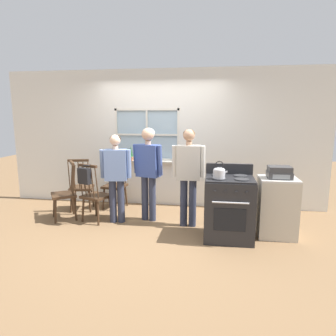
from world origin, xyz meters
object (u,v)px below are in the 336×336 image
chair_center_cluster (81,187)px  potted_plant (131,156)px  person_teen_center (148,165)px  chair_by_window (95,196)px  chair_near_wall (116,186)px  stove (229,207)px  chair_near_stove (65,194)px  stereo (279,172)px  person_elderly_left (116,171)px  kettle (219,172)px  person_adult_right (189,169)px  side_counter (277,207)px  handbag (84,176)px

chair_center_cluster → potted_plant: (0.84, 0.53, 0.56)m
person_teen_center → chair_by_window: bearing=-151.4°
chair_near_wall → stove: (2.13, -1.17, 0.03)m
potted_plant → chair_near_stove: bearing=-131.6°
potted_plant → stereo: size_ratio=0.89×
person_elderly_left → kettle: person_elderly_left is taller
person_adult_right → potted_plant: size_ratio=5.29×
chair_near_wall → stereo: bearing=78.6°
chair_by_window → chair_center_cluster: (-0.50, 0.53, 0.00)m
chair_by_window → kettle: size_ratio=4.13×
chair_by_window → chair_near_stove: same height
person_teen_center → stereo: person_teen_center is taller
kettle → stereo: size_ratio=0.73×
person_elderly_left → stereo: (2.58, -0.22, 0.10)m
side_counter → stereo: (0.00, -0.02, 0.54)m
chair_near_stove → person_adult_right: 2.23m
chair_near_stove → handbag: 0.68m
stove → handbag: stove is taller
person_teen_center → potted_plant: size_ratio=5.31×
potted_plant → handbag: (-0.42, -1.28, -0.16)m
side_counter → chair_near_wall: bearing=161.2°
person_elderly_left → person_teen_center: size_ratio=0.93×
chair_near_wall → stove: bearing=69.1°
chair_by_window → stove: size_ratio=0.94×
person_adult_right → potted_plant: (-1.26, 1.05, 0.05)m
person_adult_right → handbag: bearing=-172.6°
chair_near_wall → person_teen_center: 1.12m
chair_by_window → side_counter: chair_by_window is taller
kettle → stereo: bearing=19.2°
person_teen_center → person_adult_right: 0.73m
chair_by_window → kettle: bearing=-173.3°
chair_near_wall → chair_center_cluster: (-0.61, -0.25, 0.00)m
person_adult_right → kettle: bearing=-48.3°
chair_by_window → person_elderly_left: person_elderly_left is taller
person_adult_right → kettle: person_adult_right is taller
stove → kettle: bearing=-140.4°
chair_by_window → stereo: (2.96, -0.21, 0.54)m
person_teen_center → person_adult_right: size_ratio=1.01×
chair_near_stove → person_adult_right: size_ratio=0.64×
chair_near_wall → stereo: stereo is taller
person_adult_right → potted_plant: bearing=139.7°
person_teen_center → person_elderly_left: bearing=-143.8°
chair_near_wall → person_elderly_left: person_elderly_left is taller
chair_by_window → person_adult_right: person_adult_right is taller
side_counter → person_adult_right: bearing=171.5°
stove → handbag: size_ratio=3.53×
person_adult_right → chair_near_stove: bearing=179.1°
chair_near_stove → stereo: bearing=53.1°
chair_by_window → kettle: kettle is taller
chair_near_wall → potted_plant: size_ratio=3.37×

